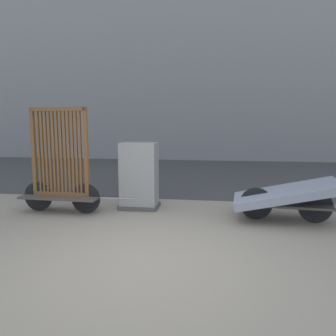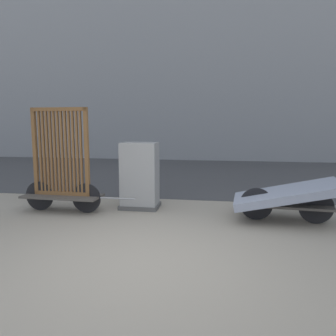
# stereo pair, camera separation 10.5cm
# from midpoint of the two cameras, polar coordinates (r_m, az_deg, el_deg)

# --- Properties ---
(ground_plane) EXTENTS (60.00, 60.00, 0.00)m
(ground_plane) POSITION_cam_midpoint_polar(r_m,az_deg,el_deg) (4.18, -3.95, -16.17)
(ground_plane) COLOR gray
(road_strip) EXTENTS (56.00, 7.83, 0.01)m
(road_strip) POSITION_cam_midpoint_polar(r_m,az_deg,el_deg) (11.19, 4.57, -0.90)
(road_strip) COLOR #424244
(road_strip) RESTS_ON ground_plane
(bike_cart_with_bedframe) EXTENTS (2.23, 0.62, 1.99)m
(bike_cart_with_bedframe) POSITION_cam_midpoint_polar(r_m,az_deg,el_deg) (6.55, -17.57, -0.95)
(bike_cart_with_bedframe) COLOR #4C4742
(bike_cart_with_bedframe) RESTS_ON ground_plane
(bike_cart_with_mattress) EXTENTS (2.36, 1.14, 0.75)m
(bike_cart_with_mattress) POSITION_cam_midpoint_polar(r_m,az_deg,el_deg) (6.02, 20.37, -4.59)
(bike_cart_with_mattress) COLOR #4C4742
(bike_cart_with_mattress) RESTS_ON ground_plane
(utility_cabinet) EXTENTS (0.76, 0.58, 1.32)m
(utility_cabinet) POSITION_cam_midpoint_polar(r_m,az_deg,el_deg) (6.55, -4.46, -1.68)
(utility_cabinet) COLOR #4C4C4C
(utility_cabinet) RESTS_ON ground_plane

